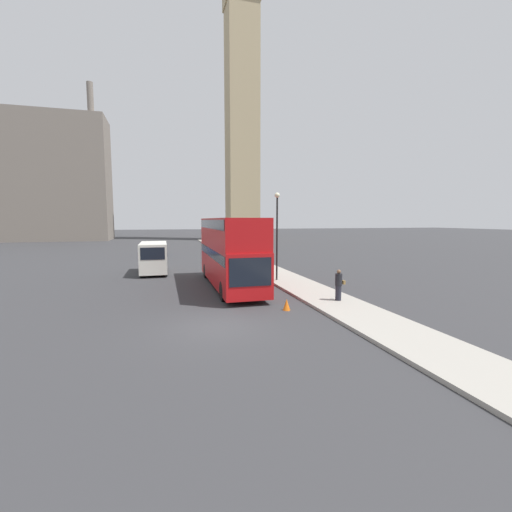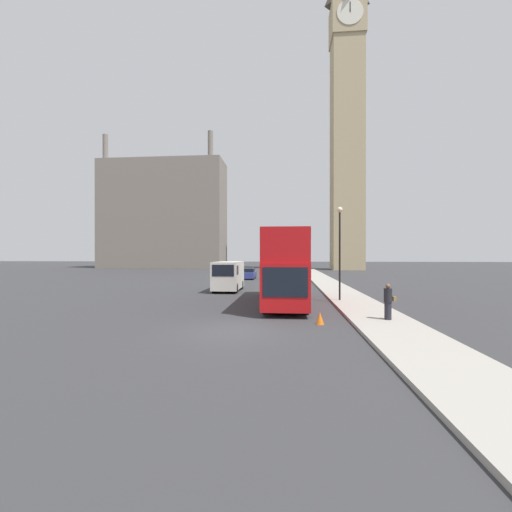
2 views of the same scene
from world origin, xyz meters
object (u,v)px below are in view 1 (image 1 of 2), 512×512
clock_tower (242,78)px  red_double_decker_bus (230,249)px  white_van (154,257)px  parked_sedan (157,250)px  pedestrian (339,285)px  street_lamp (277,224)px

clock_tower → red_double_decker_bus: clock_tower is taller
white_van → parked_sedan: size_ratio=1.18×
pedestrian → clock_tower: bearing=82.1°
clock_tower → parked_sedan: clock_tower is taller
clock_tower → parked_sedan: bearing=-120.9°
red_double_decker_bus → pedestrian: 7.62m
clock_tower → street_lamp: size_ratio=10.93×
street_lamp → parked_sedan: 23.21m
red_double_decker_bus → pedestrian: (4.66, -5.84, -1.52)m
pedestrian → street_lamp: bearing=99.7°
street_lamp → parked_sedan: (-8.42, 21.35, -3.47)m
white_van → pedestrian: size_ratio=3.12×
clock_tower → parked_sedan: 47.79m
pedestrian → street_lamp: (-1.15, 6.71, 3.14)m
red_double_decker_bus → white_van: size_ratio=2.16×
street_lamp → clock_tower: bearing=79.8°
white_van → street_lamp: bearing=-36.3°
pedestrian → street_lamp: street_lamp is taller
clock_tower → white_van: size_ratio=13.08×
parked_sedan → red_double_decker_bus: bearing=-77.6°
red_double_decker_bus → parked_sedan: bearing=102.4°
pedestrian → parked_sedan: 29.65m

